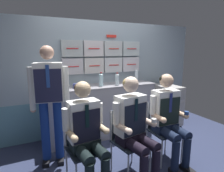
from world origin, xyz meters
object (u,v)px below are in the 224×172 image
object	(u,v)px
crew_member_right	(169,115)
paper_cup_blue	(129,83)
folding_chair_center	(126,134)
water_bottle_clear	(136,75)
crew_member_standing	(50,96)
crew_member_center	(134,123)
folding_chair_left	(82,140)
crew_member_left	(87,131)
service_trolley	(166,104)
snack_banana	(85,87)
folding_chair_right	(161,124)

from	to	relation	value
crew_member_right	paper_cup_blue	xyz separation A→B (m)	(-0.01, 1.07, 0.30)
folding_chair_center	water_bottle_clear	xyz separation A→B (m)	(0.96, 1.26, 0.58)
crew_member_right	crew_member_standing	size ratio (longest dim) A/B	0.77
crew_member_center	paper_cup_blue	world-z (taller)	crew_member_center
folding_chair_left	folding_chair_center	bearing A→B (deg)	-8.11
crew_member_center	crew_member_right	distance (m)	0.61
crew_member_left	crew_member_right	world-z (taller)	crew_member_right
crew_member_standing	folding_chair_left	bearing A→B (deg)	-61.73
service_trolley	snack_banana	size ratio (longest dim) A/B	5.08
crew_member_center	water_bottle_clear	size ratio (longest dim) A/B	4.86
folding_chair_left	snack_banana	world-z (taller)	snack_banana
folding_chair_center	folding_chair_right	world-z (taller)	same
crew_member_left	paper_cup_blue	bearing A→B (deg)	41.69
crew_member_left	crew_member_center	distance (m)	0.59
crew_member_right	crew_member_center	bearing A→B (deg)	-173.82
folding_chair_left	crew_member_standing	size ratio (longest dim) A/B	0.51
folding_chair_left	water_bottle_clear	size ratio (longest dim) A/B	3.17
folding_chair_left	service_trolley	bearing A→B (deg)	22.40
crew_member_center	crew_member_right	world-z (taller)	crew_member_center
service_trolley	folding_chair_left	world-z (taller)	service_trolley
crew_member_standing	paper_cup_blue	xyz separation A→B (m)	(1.48, 0.37, 0.01)
crew_member_left	paper_cup_blue	distance (m)	1.61
service_trolley	folding_chair_left	bearing A→B (deg)	-157.60
folding_chair_center	paper_cup_blue	world-z (taller)	paper_cup_blue
water_bottle_clear	crew_member_center	bearing A→B (deg)	-123.48
folding_chair_left	folding_chair_right	bearing A→B (deg)	-0.67
folding_chair_right	crew_member_left	bearing A→B (deg)	-173.11
crew_member_right	crew_member_standing	xyz separation A→B (m)	(-1.49, 0.70, 0.28)
crew_member_left	crew_member_center	xyz separation A→B (m)	(0.59, -0.08, 0.02)
crew_member_left	paper_cup_blue	size ratio (longest dim) A/B	19.73
folding_chair_center	folding_chair_right	size ratio (longest dim) A/B	1.00
folding_chair_right	water_bottle_clear	size ratio (longest dim) A/B	3.17
service_trolley	folding_chair_right	bearing A→B (deg)	-135.49
folding_chair_left	crew_member_center	xyz separation A→B (m)	(0.60, -0.24, 0.19)
service_trolley	folding_chair_left	distance (m)	2.29
folding_chair_right	folding_chair_center	bearing A→B (deg)	-173.89
water_bottle_clear	snack_banana	xyz separation A→B (m)	(-1.19, -0.25, -0.11)
folding_chair_right	water_bottle_clear	xyz separation A→B (m)	(0.32, 1.19, 0.58)
service_trolley	folding_chair_right	world-z (taller)	service_trolley
crew_member_left	crew_member_center	bearing A→B (deg)	-7.70
folding_chair_left	crew_member_left	distance (m)	0.24
service_trolley	folding_chair_center	world-z (taller)	service_trolley
crew_member_standing	folding_chair_center	bearing A→B (deg)	-35.26
crew_member_right	crew_member_standing	world-z (taller)	crew_member_standing
service_trolley	crew_member_standing	xyz separation A→B (m)	(-2.40, -0.35, 0.52)
folding_chair_right	water_bottle_clear	world-z (taller)	water_bottle_clear
crew_member_left	folding_chair_center	bearing A→B (deg)	7.77
folding_chair_right	paper_cup_blue	world-z (taller)	paper_cup_blue
crew_member_center	folding_chair_right	xyz separation A→B (m)	(0.61, 0.22, -0.19)
crew_member_center	crew_member_right	bearing A→B (deg)	6.18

